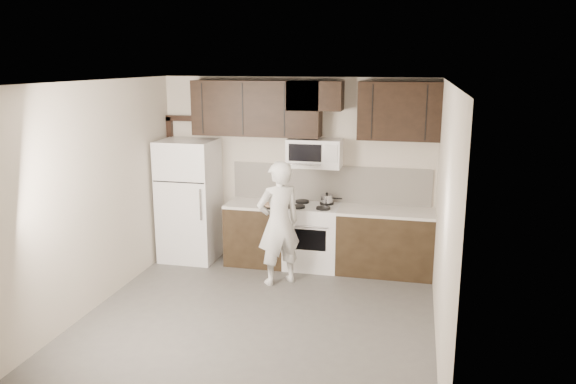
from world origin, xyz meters
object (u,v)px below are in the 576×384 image
(refrigerator, at_px, (189,200))
(person, at_px, (279,223))
(stove, at_px, (312,236))
(microwave, at_px, (315,153))

(refrigerator, distance_m, person, 1.66)
(stove, distance_m, refrigerator, 1.90)
(refrigerator, bearing_deg, person, -23.21)
(stove, xyz_separation_m, refrigerator, (-1.85, -0.05, 0.44))
(microwave, distance_m, refrigerator, 2.00)
(stove, bearing_deg, microwave, 90.10)
(stove, height_order, person, person)
(person, bearing_deg, microwave, -149.69)
(stove, distance_m, microwave, 1.20)
(person, bearing_deg, refrigerator, -61.56)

